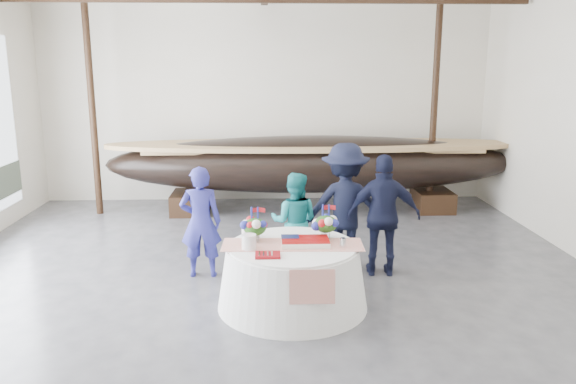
{
  "coord_description": "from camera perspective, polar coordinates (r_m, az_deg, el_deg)",
  "views": [
    {
      "loc": [
        -0.01,
        -6.78,
        3.06
      ],
      "look_at": [
        0.33,
        1.41,
        1.2
      ],
      "focal_mm": 35.0,
      "sensor_mm": 36.0,
      "label": 1
    }
  ],
  "objects": [
    {
      "name": "floor",
      "position": [
        7.44,
        -2.11,
        -11.5
      ],
      "size": [
        10.0,
        12.0,
        0.01
      ],
      "primitive_type": "cube",
      "color": "#3D3D42",
      "rests_on": "ground"
    },
    {
      "name": "wall_back",
      "position": [
        12.8,
        -2.33,
        9.18
      ],
      "size": [
        10.0,
        0.02,
        4.5
      ],
      "primitive_type": "cube",
      "color": "silver",
      "rests_on": "ground"
    },
    {
      "name": "longboat_display",
      "position": [
        11.8,
        2.54,
        2.91
      ],
      "size": [
        8.63,
        1.73,
        1.62
      ],
      "color": "black",
      "rests_on": "ground"
    },
    {
      "name": "banquet_table",
      "position": [
        7.29,
        0.46,
        -8.49
      ],
      "size": [
        1.93,
        1.93,
        0.83
      ],
      "color": "white",
      "rests_on": "ground"
    },
    {
      "name": "tabletop_items",
      "position": [
        7.22,
        -0.0,
        -3.96
      ],
      "size": [
        1.8,
        0.95,
        0.4
      ],
      "color": "red",
      "rests_on": "banquet_table"
    },
    {
      "name": "guest_woman_blue",
      "position": [
        8.27,
        -8.86,
        -3.03
      ],
      "size": [
        0.61,
        0.41,
        1.65
      ],
      "primitive_type": "imported",
      "rotation": [
        0.0,
        0.0,
        3.17
      ],
      "color": "navy",
      "rests_on": "ground"
    },
    {
      "name": "guest_woman_teal",
      "position": [
        8.45,
        0.66,
        -3.04
      ],
      "size": [
        0.83,
        0.71,
        1.5
      ],
      "primitive_type": "imported",
      "rotation": [
        0.0,
        0.0,
        2.94
      ],
      "color": "teal",
      "rests_on": "ground"
    },
    {
      "name": "guest_man_left",
      "position": [
        8.55,
        5.79,
        -1.45
      ],
      "size": [
        1.28,
        0.78,
        1.93
      ],
      "primitive_type": "imported",
      "rotation": [
        0.0,
        0.0,
        3.09
      ],
      "color": "black",
      "rests_on": "ground"
    },
    {
      "name": "guest_man_right",
      "position": [
        8.33,
        9.7,
        -2.38
      ],
      "size": [
        1.1,
        0.55,
        1.81
      ],
      "primitive_type": "imported",
      "rotation": [
        0.0,
        0.0,
        3.03
      ],
      "color": "black",
      "rests_on": "ground"
    }
  ]
}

